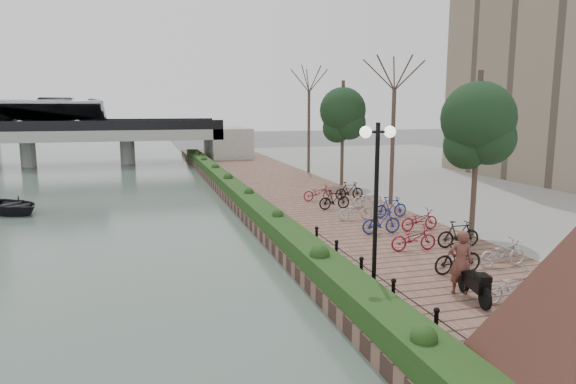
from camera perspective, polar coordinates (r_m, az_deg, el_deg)
name	(u,v)px	position (r m, az deg, el deg)	size (l,w,h in m)	color
promenade	(310,207)	(27.74, 2.51, -1.71)	(8.00, 75.00, 0.50)	brown
inland_pavement	(553,194)	(36.09, 27.39, -0.18)	(24.00, 75.00, 0.50)	gray
hedge	(240,193)	(29.19, -5.39, -0.09)	(1.10, 56.00, 0.60)	#1E3C16
chain_fence	(413,309)	(12.86, 13.71, -12.54)	(0.10, 14.10, 0.70)	black
lamppost	(377,171)	(13.88, 9.84, 2.26)	(1.02, 0.32, 4.70)	black
motorcycle	(474,283)	(14.71, 19.99, -9.45)	(0.49, 1.57, 0.98)	black
pedestrian	(460,262)	(14.98, 18.62, -7.40)	(0.65, 0.43, 1.79)	brown
bicycle_parking	(401,221)	(21.62, 12.44, -3.17)	(2.40, 17.32, 1.00)	#ADAEB2
street_trees	(426,149)	(24.58, 15.11, 4.62)	(3.20, 37.12, 6.80)	#3B2B23
bridge	(31,131)	(54.29, -26.70, 6.07)	(36.00, 10.77, 6.50)	gray
boat	(9,205)	(31.01, -28.57, -1.30)	(2.98, 4.17, 0.86)	black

